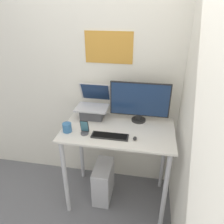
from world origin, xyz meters
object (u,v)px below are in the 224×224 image
at_px(keyboard, 110,136).
at_px(computer_tower, 103,181).
at_px(cell_phone, 85,130).
at_px(laptop, 93,109).
at_px(mouse, 135,138).
at_px(monitor, 140,102).

relative_size(keyboard, computer_tower, 0.78).
bearing_deg(cell_phone, laptop, 91.68).
height_order(cell_phone, computer_tower, cell_phone).
bearing_deg(laptop, keyboard, -54.39).
bearing_deg(mouse, keyboard, 178.38).
height_order(laptop, mouse, laptop).
relative_size(mouse, cell_phone, 0.39).
xyz_separation_m(mouse, cell_phone, (-0.48, 0.01, 0.03)).
distance_m(monitor, mouse, 0.41).
height_order(monitor, cell_phone, monitor).
bearing_deg(laptop, cell_phone, -88.32).
distance_m(monitor, cell_phone, 0.62).
height_order(laptop, keyboard, laptop).
distance_m(laptop, computer_tower, 0.85).
height_order(keyboard, computer_tower, keyboard).
bearing_deg(laptop, mouse, -36.59).
distance_m(cell_phone, computer_tower, 0.78).
bearing_deg(monitor, mouse, -90.96).
distance_m(keyboard, computer_tower, 0.74).
distance_m(monitor, computer_tower, 1.01).
xyz_separation_m(keyboard, cell_phone, (-0.24, 0.01, 0.04)).
relative_size(laptop, monitor, 0.57).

